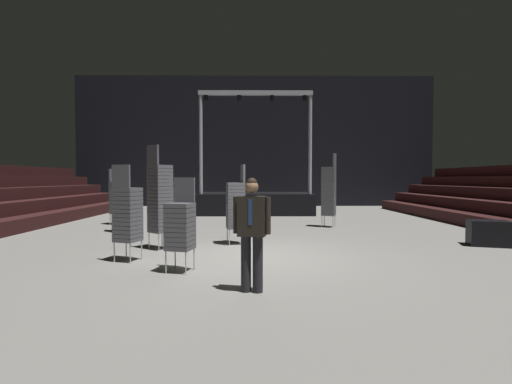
{
  "coord_description": "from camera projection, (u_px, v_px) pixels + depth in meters",
  "views": [
    {
      "loc": [
        -0.12,
        -7.96,
        1.68
      ],
      "look_at": [
        -0.06,
        -0.02,
        1.4
      ],
      "focal_mm": 25.92,
      "sensor_mm": 36.0,
      "label": 1
    }
  ],
  "objects": [
    {
      "name": "chair_stack_mid_right",
      "position": [
        180.0,
        224.0,
        6.68
      ],
      "size": [
        0.53,
        0.53,
        1.71
      ],
      "rotation": [
        0.0,
        0.0,
        2.9
      ],
      "color": "#B2B5BA",
      "rests_on": "ground_plane"
    },
    {
      "name": "chair_stack_front_left",
      "position": [
        160.0,
        198.0,
        8.82
      ],
      "size": [
        0.62,
        0.62,
        2.48
      ],
      "rotation": [
        0.0,
        0.0,
        5.6
      ],
      "color": "#B2B5BA",
      "rests_on": "ground_plane"
    },
    {
      "name": "chair_stack_mid_left",
      "position": [
        329.0,
        190.0,
        12.86
      ],
      "size": [
        0.58,
        0.58,
        2.56
      ],
      "rotation": [
        0.0,
        0.0,
        1.17
      ],
      "color": "#B2B5BA",
      "rests_on": "ground_plane"
    },
    {
      "name": "equipment_road_case",
      "position": [
        488.0,
        233.0,
        9.28
      ],
      "size": [
        1.04,
        0.84,
        0.64
      ],
      "primitive_type": "cube",
      "rotation": [
        0.0,
        0.0,
        -0.3
      ],
      "color": "black",
      "rests_on": "ground_plane"
    },
    {
      "name": "chair_stack_rear_left",
      "position": [
        127.0,
        213.0,
        7.54
      ],
      "size": [
        0.55,
        0.55,
        1.96
      ],
      "rotation": [
        0.0,
        0.0,
        5.97
      ],
      "color": "#B2B5BA",
      "rests_on": "ground_plane"
    },
    {
      "name": "stage_riser",
      "position": [
        255.0,
        201.0,
        17.99
      ],
      "size": [
        5.44,
        3.06,
        5.64
      ],
      "color": "black",
      "rests_on": "ground_plane"
    },
    {
      "name": "arena_end_wall",
      "position": [
        255.0,
        141.0,
        22.86
      ],
      "size": [
        22.0,
        0.3,
        8.0
      ],
      "primitive_type": "cube",
      "color": "black",
      "rests_on": "ground_plane"
    },
    {
      "name": "chair_stack_rear_right",
      "position": [
        236.0,
        204.0,
        9.51
      ],
      "size": [
        0.52,
        0.52,
        2.05
      ],
      "rotation": [
        0.0,
        0.0,
        1.78
      ],
      "color": "#B2B5BA",
      "rests_on": "ground_plane"
    },
    {
      "name": "crew_worker_near_stage",
      "position": [
        176.0,
        199.0,
        13.65
      ],
      "size": [
        0.57,
        0.25,
        1.65
      ],
      "rotation": [
        0.0,
        0.0,
        0.04
      ],
      "color": "black",
      "rests_on": "ground_plane"
    },
    {
      "name": "ground_plane",
      "position": [
        259.0,
        259.0,
        8.02
      ],
      "size": [
        22.0,
        30.0,
        0.1
      ],
      "primitive_type": "cube",
      "color": "slate"
    },
    {
      "name": "chair_stack_front_right",
      "position": [
        165.0,
        201.0,
        12.46
      ],
      "size": [
        0.44,
        0.44,
        1.88
      ],
      "rotation": [
        0.0,
        0.0,
        1.57
      ],
      "color": "#B2B5BA",
      "rests_on": "ground_plane"
    },
    {
      "name": "chair_stack_mid_centre",
      "position": [
        121.0,
        202.0,
        11.73
      ],
      "size": [
        0.55,
        0.55,
        1.88
      ],
      "rotation": [
        0.0,
        0.0,
        5.02
      ],
      "color": "#B2B5BA",
      "rests_on": "ground_plane"
    },
    {
      "name": "chair_stack_rear_centre",
      "position": [
        117.0,
        197.0,
        13.58
      ],
      "size": [
        0.57,
        0.57,
        2.05
      ],
      "rotation": [
        0.0,
        0.0,
        4.34
      ],
      "color": "#B2B5BA",
      "rests_on": "ground_plane"
    },
    {
      "name": "man_with_tie",
      "position": [
        252.0,
        228.0,
        5.46
      ],
      "size": [
        0.57,
        0.31,
        1.7
      ],
      "rotation": [
        0.0,
        0.0,
        2.94
      ],
      "color": "black",
      "rests_on": "ground_plane"
    }
  ]
}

